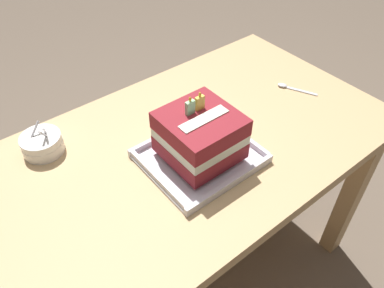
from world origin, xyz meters
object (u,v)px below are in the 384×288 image
Objects in this scene: bowl_stack at (42,144)px; foil_tray at (200,157)px; serving_spoon_near_tray at (288,87)px; birthday_cake at (201,135)px.

foil_tray is at bearing -42.74° from bowl_stack.
bowl_stack is at bearing 163.72° from serving_spoon_near_tray.
bowl_stack is (-0.31, 0.29, -0.06)m from birthday_cake.
birthday_cake is 0.45m from serving_spoon_near_tray.
birthday_cake is 0.43m from bowl_stack.
foil_tray is 0.08m from birthday_cake.
birthday_cake reaches higher than serving_spoon_near_tray.
bowl_stack is (-0.31, 0.29, 0.02)m from foil_tray.
foil_tray is at bearing -170.67° from serving_spoon_near_tray.
birthday_cake is 1.64× the size of bowl_stack.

